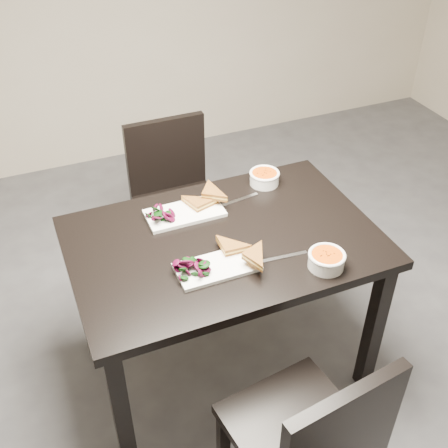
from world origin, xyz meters
name	(u,v)px	position (x,y,z in m)	size (l,w,h in m)	color
ground	(301,418)	(0.00, 0.00, 0.00)	(5.00, 5.00, 0.00)	#47474C
table	(224,257)	(-0.19, 0.40, 0.65)	(1.20, 0.80, 0.75)	black
chair_near	(312,437)	(-0.20, -0.34, 0.48)	(0.47, 0.47, 0.85)	black
chair_far	(175,192)	(-0.15, 1.17, 0.48)	(0.42, 0.42, 0.85)	black
plate_near	(217,267)	(-0.28, 0.25, 0.76)	(0.30, 0.15, 0.02)	white
sandwich_near	(232,253)	(-0.22, 0.26, 0.79)	(0.15, 0.11, 0.05)	#A26021
salad_near	(191,268)	(-0.38, 0.25, 0.79)	(0.09, 0.09, 0.04)	black
soup_bowl_near	(327,259)	(0.09, 0.11, 0.78)	(0.14, 0.14, 0.06)	white
cutlery_near	(285,257)	(-0.02, 0.21, 0.75)	(0.18, 0.02, 0.00)	silver
plate_far	(185,213)	(-0.28, 0.61, 0.76)	(0.32, 0.16, 0.02)	white
sandwich_far	(200,205)	(-0.22, 0.59, 0.79)	(0.16, 0.12, 0.05)	#A26021
salad_far	(161,213)	(-0.38, 0.61, 0.79)	(0.10, 0.09, 0.04)	black
soup_bowl_far	(264,177)	(0.13, 0.70, 0.78)	(0.13, 0.13, 0.06)	white
cutlery_far	(240,200)	(-0.03, 0.62, 0.75)	(0.18, 0.02, 0.00)	silver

